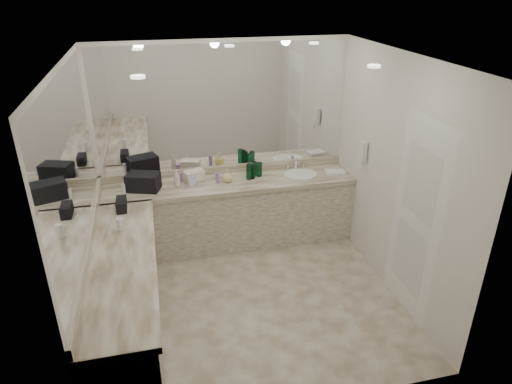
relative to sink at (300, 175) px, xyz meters
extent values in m
plane|color=beige|center=(-0.95, -1.20, -0.90)|extent=(3.20, 3.20, 0.00)
plane|color=white|center=(-0.95, -1.20, 1.71)|extent=(3.20, 3.20, 0.00)
cube|color=silver|center=(-0.95, 0.30, 0.41)|extent=(3.20, 0.02, 2.60)
cube|color=silver|center=(-2.55, -1.20, 0.41)|extent=(0.02, 3.00, 2.60)
cube|color=silver|center=(0.65, -1.20, 0.41)|extent=(0.02, 3.00, 2.60)
cube|color=beige|center=(-0.95, 0.00, -0.48)|extent=(3.20, 0.60, 0.84)
cube|color=beige|center=(-0.95, -0.01, -0.03)|extent=(3.20, 0.64, 0.06)
cube|color=beige|center=(-2.25, -1.50, -0.48)|extent=(0.60, 2.40, 0.84)
cube|color=beige|center=(-2.24, -1.50, -0.03)|extent=(0.64, 2.42, 0.06)
cube|color=beige|center=(-0.95, 0.28, 0.05)|extent=(3.20, 0.04, 0.10)
cube|color=beige|center=(-2.53, -1.20, 0.05)|extent=(0.04, 3.00, 0.10)
cube|color=white|center=(-0.95, 0.29, 0.88)|extent=(3.12, 0.01, 1.55)
cube|color=white|center=(-2.54, -1.20, 0.88)|extent=(0.01, 2.92, 1.55)
cylinder|color=white|center=(0.00, 0.00, 0.00)|extent=(0.44, 0.44, 0.03)
cube|color=silver|center=(0.00, 0.21, 0.07)|extent=(0.24, 0.16, 0.14)
cube|color=white|center=(0.61, -0.50, 0.46)|extent=(0.06, 0.10, 0.24)
cube|color=white|center=(0.64, -1.70, 0.16)|extent=(0.02, 0.82, 2.10)
cube|color=black|center=(-2.00, -0.01, 0.11)|extent=(0.44, 0.35, 0.22)
cube|color=black|center=(-2.25, -0.49, 0.07)|extent=(0.11, 0.24, 0.13)
cube|color=silver|center=(-1.38, 0.10, 0.07)|extent=(0.28, 0.22, 0.14)
cube|color=white|center=(0.45, -0.09, 0.03)|extent=(0.28, 0.21, 0.04)
cylinder|color=white|center=(-2.25, -0.97, 0.08)|extent=(0.07, 0.07, 0.16)
imported|color=silver|center=(-1.60, 0.01, 0.11)|extent=(0.10, 0.10, 0.21)
imported|color=silver|center=(-1.41, -0.01, 0.09)|extent=(0.08, 0.08, 0.18)
imported|color=#D7D27C|center=(-0.98, -0.01, 0.09)|extent=(0.16, 0.16, 0.17)
cylinder|color=#0D562F|center=(-0.64, 0.02, 0.10)|extent=(0.06, 0.06, 0.20)
cylinder|color=#0D562F|center=(-0.63, 0.06, 0.10)|extent=(0.07, 0.07, 0.19)
cylinder|color=#0D562F|center=(-0.59, 0.13, 0.10)|extent=(0.07, 0.07, 0.18)
cylinder|color=#0D562F|center=(-0.54, 0.08, 0.10)|extent=(0.07, 0.07, 0.19)
cylinder|color=#0D562F|center=(-0.69, 0.01, 0.11)|extent=(0.07, 0.07, 0.20)
cylinder|color=#E57F66|center=(-1.46, 0.08, 0.04)|extent=(0.06, 0.06, 0.08)
cylinder|color=#F2D84C|center=(-0.97, 0.04, 0.05)|extent=(0.06, 0.06, 0.09)
cylinder|color=#9966B2|center=(-1.10, -0.02, 0.07)|extent=(0.05, 0.05, 0.14)
cylinder|color=white|center=(-2.23, -0.04, 0.06)|extent=(0.05, 0.05, 0.12)
cylinder|color=#9966B2|center=(-1.55, 0.14, 0.06)|extent=(0.06, 0.06, 0.12)
camera|label=1|loc=(-1.83, -5.21, 2.37)|focal=32.00mm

